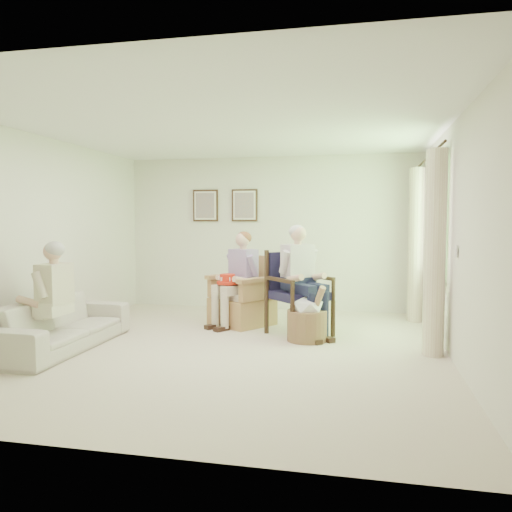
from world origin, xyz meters
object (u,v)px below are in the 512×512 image
at_px(sofa, 60,324).
at_px(hatbox, 307,318).
at_px(person_dark, 299,272).
at_px(wicker_armchair, 243,303).
at_px(person_wicker, 240,273).
at_px(wood_armchair, 300,289).
at_px(red_hat, 228,280).
at_px(person_sofa, 49,291).

distance_m(sofa, hatbox, 2.99).
bearing_deg(person_dark, wicker_armchair, 103.27).
relative_size(sofa, hatbox, 2.74).
distance_m(sofa, person_wicker, 2.50).
distance_m(person_wicker, hatbox, 1.34).
bearing_deg(wood_armchair, red_hat, 130.05).
height_order(person_dark, hatbox, person_dark).
bearing_deg(hatbox, person_wicker, 145.90).
bearing_deg(person_dark, sofa, 161.67).
relative_size(wood_armchair, person_wicker, 0.82).
distance_m(sofa, person_dark, 3.00).
bearing_deg(wicker_armchair, person_wicker, -55.70).
xyz_separation_m(sofa, hatbox, (2.82, 0.99, -0.01)).
distance_m(person_dark, person_sofa, 3.03).
height_order(person_dark, red_hat, person_dark).
relative_size(wood_armchair, red_hat, 3.60).
bearing_deg(person_sofa, wicker_armchair, 140.81).
bearing_deg(red_hat, sofa, -136.88).
bearing_deg(person_wicker, sofa, -102.16).
height_order(person_wicker, person_dark, person_dark).
bearing_deg(person_wicker, wicker_armchair, 124.30).
bearing_deg(person_sofa, wood_armchair, 122.92).
xyz_separation_m(person_wicker, person_sofa, (-1.78, -1.88, -0.06)).
distance_m(wood_armchair, person_dark, 0.31).
bearing_deg(hatbox, sofa, -160.66).
distance_m(wicker_armchair, person_dark, 1.21).
bearing_deg(sofa, wicker_armchair, -44.29).
relative_size(person_dark, red_hat, 4.72).
bearing_deg(person_dark, hatbox, -101.76).
relative_size(person_wicker, person_dark, 0.93).
height_order(wood_armchair, sofa, wood_armchair).
height_order(wood_armchair, red_hat, wood_armchair).
height_order(wicker_armchair, sofa, wicker_armchair).
relative_size(sofa, person_dark, 1.40).
bearing_deg(wood_armchair, person_wicker, 119.14).
distance_m(wood_armchair, person_wicker, 0.96).
bearing_deg(red_hat, wood_armchair, -7.18).
bearing_deg(person_sofa, sofa, -177.76).
xyz_separation_m(wood_armchair, person_sofa, (-2.68, -1.59, 0.11)).
height_order(wood_armchair, person_wicker, person_wicker).
height_order(wood_armchair, person_sofa, person_sofa).
distance_m(person_sofa, hatbox, 3.08).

